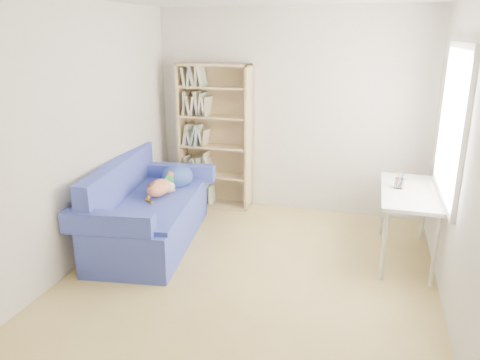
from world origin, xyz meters
name	(u,v)px	position (x,y,z in m)	size (l,w,h in m)	color
ground	(250,277)	(0.00, 0.00, 0.00)	(4.00, 4.00, 0.00)	tan
room_shell	(263,110)	(0.10, 0.03, 1.64)	(3.54, 4.04, 2.62)	silver
sofa	(148,212)	(-1.32, 0.51, 0.35)	(1.15, 2.01, 0.93)	navy
bookshelf	(215,143)	(-0.97, 1.84, 0.88)	(0.95, 0.30, 1.91)	tan
desk	(409,197)	(1.45, 0.87, 0.68)	(0.55, 1.21, 0.75)	silver
pen_cup	(399,182)	(1.35, 0.91, 0.82)	(0.09, 0.09, 0.18)	white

